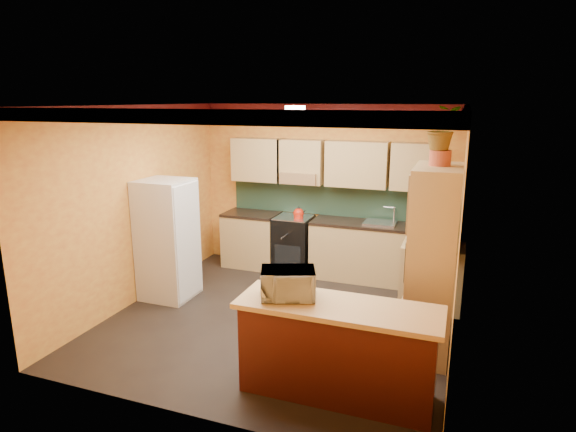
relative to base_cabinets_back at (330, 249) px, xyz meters
The scene contains 15 objects.
room_shell 2.25m from the base_cabinets_back, 96.32° to the right, with size 4.24×4.24×2.72m.
base_cabinets_back is the anchor object (origin of this frame).
countertop_back 0.46m from the base_cabinets_back, 90.00° to the right, with size 3.65×0.62×0.04m, color black.
stove 0.63m from the base_cabinets_back, behind, with size 0.58×0.58×0.91m, color black.
kettle 0.77m from the base_cabinets_back, behind, with size 0.17×0.17×0.18m, color red, non-canonical shape.
sink 0.92m from the base_cabinets_back, ahead, with size 0.48×0.40×0.03m, color silver.
base_cabinets_right 1.76m from the base_cabinets_back, 24.04° to the right, with size 0.60×0.80×0.88m, color tan.
countertop_right 1.82m from the base_cabinets_back, 24.04° to the right, with size 0.62×0.80×0.04m, color black.
fridge 2.57m from the base_cabinets_back, 139.91° to the right, with size 0.68×0.66×1.70m, color silver.
pantry 2.66m from the base_cabinets_back, 50.12° to the right, with size 0.48×0.90×2.10m, color tan.
fern_pot 3.09m from the base_cabinets_back, 49.40° to the right, with size 0.22×0.22×0.16m, color #A64328.
fern 3.27m from the base_cabinets_back, 49.40° to the right, with size 0.40×0.35×0.45m, color tan.
breakfast_bar 3.26m from the base_cabinets_back, 73.76° to the right, with size 1.80×0.55×0.88m, color #491911.
bar_top 3.30m from the base_cabinets_back, 73.76° to the right, with size 1.90×0.65×0.05m, color tan.
microwave 3.22m from the base_cabinets_back, 82.42° to the right, with size 0.51×0.34×0.28m, color silver.
Camera 1 is at (2.07, -5.35, 2.77)m, focal length 30.00 mm.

